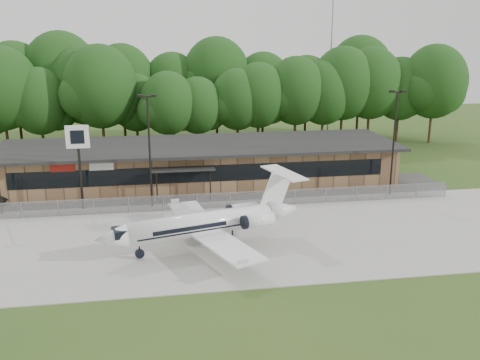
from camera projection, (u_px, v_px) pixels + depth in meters
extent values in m
plane|color=#2C4D1B|center=(233.00, 284.00, 33.87)|extent=(160.00, 160.00, 0.00)
cube|color=#9E9B93|center=(218.00, 237.00, 41.47)|extent=(64.00, 18.00, 0.08)
cube|color=#383835|center=(204.00, 195.00, 52.41)|extent=(50.00, 9.00, 0.06)
cube|color=#936E49|center=(199.00, 164.00, 56.17)|extent=(40.00, 10.00, 4.00)
cube|color=black|center=(204.00, 174.00, 51.32)|extent=(36.00, 0.08, 1.60)
cube|color=black|center=(199.00, 145.00, 55.12)|extent=(41.00, 11.50, 0.30)
cube|color=black|center=(183.00, 169.00, 50.27)|extent=(6.00, 1.60, 0.20)
cube|color=#9F1C13|center=(62.00, 168.00, 48.99)|extent=(2.20, 0.06, 0.70)
cube|color=silver|center=(101.00, 167.00, 49.53)|extent=(2.20, 0.06, 0.70)
cube|color=gray|center=(208.00, 202.00, 47.94)|extent=(46.00, 0.03, 1.50)
cube|color=gray|center=(208.00, 194.00, 47.74)|extent=(46.00, 0.04, 0.04)
cylinder|color=gray|center=(331.00, 53.00, 79.61)|extent=(0.20, 0.20, 25.00)
cylinder|color=black|center=(150.00, 154.00, 47.46)|extent=(0.18, 0.18, 10.00)
cube|color=black|center=(147.00, 97.00, 46.12)|extent=(1.20, 0.12, 0.12)
cube|color=black|center=(141.00, 96.00, 46.02)|extent=(0.45, 0.30, 0.22)
cube|color=black|center=(154.00, 96.00, 46.19)|extent=(0.45, 0.30, 0.22)
cylinder|color=black|center=(393.00, 145.00, 51.02)|extent=(0.18, 0.18, 10.00)
cube|color=black|center=(398.00, 92.00, 49.67)|extent=(1.20, 0.12, 0.12)
cube|color=black|center=(392.00, 91.00, 49.57)|extent=(0.45, 0.30, 0.22)
cube|color=black|center=(403.00, 91.00, 49.74)|extent=(0.45, 0.30, 0.22)
cylinder|color=white|center=(201.00, 225.00, 38.84)|extent=(11.04, 4.61, 1.75)
cone|color=white|center=(110.00, 239.00, 36.19)|extent=(2.58, 2.27, 1.75)
cone|color=white|center=(282.00, 211.00, 41.48)|extent=(2.79, 2.33, 1.75)
cube|color=white|center=(228.00, 248.00, 36.02)|extent=(4.08, 6.98, 0.13)
cube|color=white|center=(191.00, 216.00, 42.36)|extent=(4.08, 6.98, 0.13)
cylinder|color=white|center=(258.00, 221.00, 39.18)|extent=(2.59, 1.59, 0.99)
cylinder|color=white|center=(242.00, 210.00, 41.58)|extent=(2.59, 1.59, 0.99)
cube|color=white|center=(276.00, 192.00, 40.84)|extent=(2.64, 0.86, 3.30)
cube|color=white|center=(284.00, 174.00, 40.74)|extent=(2.72, 5.24, 0.11)
cube|color=black|center=(121.00, 233.00, 36.42)|extent=(1.41, 1.56, 0.55)
cube|color=black|center=(226.00, 240.00, 40.02)|extent=(1.55, 2.77, 0.77)
cylinder|color=black|center=(140.00, 255.00, 37.38)|extent=(0.81, 0.81, 0.24)
cylinder|color=black|center=(80.00, 170.00, 47.16)|extent=(0.22, 0.22, 7.29)
cube|color=silver|center=(77.00, 137.00, 46.36)|extent=(2.01, 0.24, 2.01)
cube|color=black|center=(77.00, 137.00, 46.25)|extent=(1.19, 0.04, 1.18)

